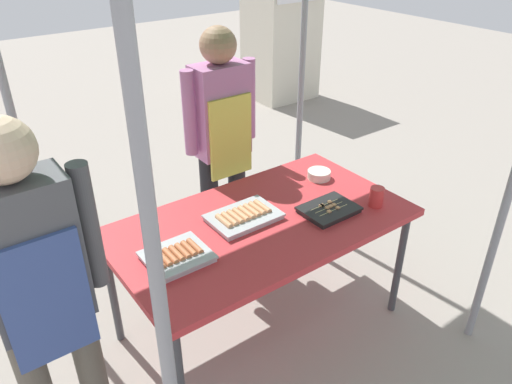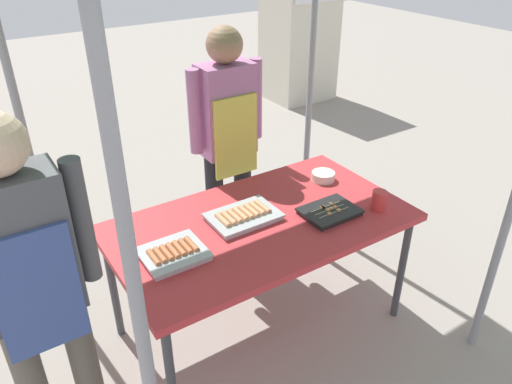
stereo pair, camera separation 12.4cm
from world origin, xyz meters
name	(u,v)px [view 2 (the right image)]	position (x,y,z in m)	size (l,w,h in m)	color
ground_plane	(260,323)	(0.00, 0.00, 0.00)	(18.00, 18.00, 0.00)	gray
stall_table	(261,228)	(0.00, 0.00, 0.70)	(1.60, 0.90, 0.75)	#C63338
tray_grilled_sausages	(243,216)	(-0.07, 0.06, 0.77)	(0.37, 0.26, 0.05)	#ADADB2
tray_meat_skewers	(330,212)	(0.34, -0.16, 0.77)	(0.30, 0.23, 0.04)	black
tray_pork_links	(173,253)	(-0.53, -0.04, 0.77)	(0.30, 0.26, 0.05)	#ADADB2
condiment_bowl	(323,176)	(0.57, 0.17, 0.78)	(0.14, 0.14, 0.05)	silver
drink_cup_near_edge	(379,200)	(0.61, -0.26, 0.81)	(0.08, 0.08, 0.11)	red
vendor_woman	(227,132)	(0.21, 0.71, 0.96)	(0.52, 0.23, 1.62)	black
customer_nearby	(32,279)	(-1.15, -0.16, 0.98)	(0.52, 0.23, 1.65)	#595147
neighbor_stall_right	(299,28)	(2.75, 3.25, 0.90)	(0.79, 0.73, 1.79)	beige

